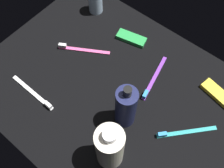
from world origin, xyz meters
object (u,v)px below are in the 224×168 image
object	(u,v)px
lotion_bottle	(126,107)
bodywash_bottle	(110,147)
snack_bar_yellow	(217,93)
toothbrush_teal	(183,132)
snack_bar_green	(131,38)
deodorant_stick	(95,1)
toothbrush_white	(35,94)
toothbrush_pink	(81,49)
toothbrush_purple	(153,80)

from	to	relation	value
lotion_bottle	bodywash_bottle	bearing A→B (deg)	108.45
bodywash_bottle	snack_bar_yellow	distance (cm)	39.58
toothbrush_teal	snack_bar_green	world-z (taller)	toothbrush_teal
bodywash_bottle	deodorant_stick	world-z (taller)	bodywash_bottle
toothbrush_white	toothbrush_teal	size ratio (longest dim) A/B	1.28
toothbrush_white	snack_bar_green	world-z (taller)	toothbrush_white
bodywash_bottle	toothbrush_teal	xyz separation A→B (cm)	(-12.19, -18.71, -8.33)
deodorant_stick	toothbrush_teal	bearing A→B (deg)	158.34
toothbrush_teal	snack_bar_green	xyz separation A→B (cm)	(32.56, -17.78, 0.14)
toothbrush_pink	snack_bar_green	bearing A→B (deg)	-125.83
bodywash_bottle	toothbrush_white	size ratio (longest dim) A/B	1.09
snack_bar_green	snack_bar_yellow	distance (cm)	34.04
deodorant_stick	toothbrush_pink	bearing A→B (deg)	115.49
bodywash_bottle	toothbrush_purple	distance (cm)	29.22
toothbrush_pink	toothbrush_white	size ratio (longest dim) A/B	0.89
deodorant_stick	toothbrush_purple	world-z (taller)	deodorant_stick
lotion_bottle	toothbrush_pink	size ratio (longest dim) A/B	1.17
deodorant_stick	toothbrush_pink	size ratio (longest dim) A/B	0.58
toothbrush_pink	snack_bar_yellow	world-z (taller)	toothbrush_pink
deodorant_stick	snack_bar_green	world-z (taller)	deodorant_stick
deodorant_stick	snack_bar_green	bearing A→B (deg)	171.94
lotion_bottle	bodywash_bottle	size ratio (longest dim) A/B	0.96
toothbrush_teal	toothbrush_white	bearing A→B (deg)	23.93
lotion_bottle	bodywash_bottle	distance (cm)	12.13
lotion_bottle	toothbrush_purple	distance (cm)	17.86
toothbrush_teal	snack_bar_green	distance (cm)	37.10
toothbrush_teal	snack_bar_green	size ratio (longest dim) A/B	1.36
deodorant_stick	toothbrush_teal	size ratio (longest dim) A/B	0.66
bodywash_bottle	snack_bar_green	distance (cm)	42.58
toothbrush_white	toothbrush_purple	bearing A→B (deg)	-132.85
toothbrush_teal	toothbrush_purple	distance (cm)	19.05
bodywash_bottle	deodorant_stick	size ratio (longest dim) A/B	2.11
snack_bar_yellow	bodywash_bottle	bearing A→B (deg)	80.25
toothbrush_white	snack_bar_green	size ratio (longest dim) A/B	1.73
toothbrush_white	toothbrush_teal	distance (cm)	46.69
toothbrush_pink	toothbrush_white	bearing A→B (deg)	91.39
lotion_bottle	toothbrush_teal	distance (cm)	19.16
snack_bar_green	snack_bar_yellow	xyz separation A→B (cm)	(-34.04, 0.25, 0.00)
deodorant_stick	toothbrush_pink	distance (cm)	19.72
lotion_bottle	bodywash_bottle	world-z (taller)	bodywash_bottle
snack_bar_yellow	toothbrush_teal	bearing A→B (deg)	96.09
toothbrush_teal	toothbrush_purple	world-z (taller)	same
deodorant_stick	snack_bar_yellow	distance (cm)	53.22
snack_bar_yellow	deodorant_stick	bearing A→B (deg)	7.75
lotion_bottle	snack_bar_green	world-z (taller)	lotion_bottle
toothbrush_white	toothbrush_purple	distance (cm)	37.99
deodorant_stick	toothbrush_white	bearing A→B (deg)	102.65
bodywash_bottle	toothbrush_pink	distance (cm)	38.79
lotion_bottle	toothbrush_white	world-z (taller)	lotion_bottle
deodorant_stick	snack_bar_yellow	xyz separation A→B (cm)	(-53.00, 2.93, -3.90)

